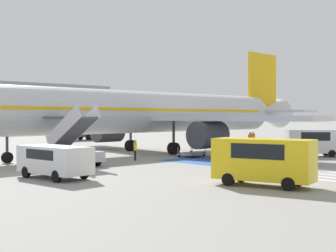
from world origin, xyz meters
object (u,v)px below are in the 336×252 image
Objects in this scene: boarding_stairs_forward at (72,151)px; baggage_cart at (192,154)px; service_van_0 at (313,141)px; ground_crew_1 at (250,140)px; ground_crew_2 at (253,139)px; ground_crew_0 at (135,149)px; airliner at (143,112)px; service_van_3 at (263,158)px; fuel_tanker at (80,128)px; service_van_1 at (55,159)px.

boarding_stairs_forward reaches higher than baggage_cart.
ground_crew_1 is (2.10, 8.34, -0.31)m from service_van_0.
ground_crew_1 is 3.28m from ground_crew_2.
baggage_cart is 5.76m from ground_crew_0.
baggage_cart is at bearing -173.15° from airliner.
ground_crew_0 is at bearing -112.71° from baggage_cart.
service_van_0 is 18.76m from service_van_3.
airliner is at bearing 50.35° from service_van_3.
ground_crew_0 is 15.64m from ground_crew_1.
service_van_3 is at bearing -85.17° from boarding_stairs_forward.
ground_crew_1 is (10.80, -4.11, -2.77)m from airliner.
boarding_stairs_forward is (-10.33, -4.86, -2.81)m from airliner.
fuel_tanker is at bearing 55.62° from boarding_stairs_forward.
airliner is 21.81m from service_van_3.
ground_crew_0 is (3.68, 14.91, -0.46)m from service_van_3.
service_van_1 is at bearing 106.51° from service_van_3.
fuel_tanker is 37.56m from service_van_0.
baggage_cart is 1.60× the size of ground_crew_1.
ground_crew_0 is at bearing 88.60° from ground_crew_2.
boarding_stairs_forward is 1.20× the size of service_van_0.
ground_crew_0 is (-13.51, 7.42, -0.45)m from service_van_0.
ground_crew_2 is (28.26, 8.09, -0.06)m from service_van_1.
airliner reaches higher than baggage_cart.
service_van_3 is (1.83, -15.09, 0.37)m from boarding_stairs_forward.
ground_crew_2 is at bearing -77.80° from ground_crew_1.
baggage_cart is at bearing 166.58° from fuel_tanker.
service_van_1 is at bearing -50.30° from service_van_0.
fuel_tanker reaches higher than ground_crew_1.
ground_crew_2 is at bearing -161.01° from service_van_0.
service_van_1 is 11.37m from service_van_3.
service_van_1 is at bearing 96.23° from ground_crew_2.
ground_crew_0 is (-4.81, -5.03, -2.90)m from airliner.
fuel_tanker is 42.50m from service_van_1.
airliner is 26.62m from fuel_tanker.
ground_crew_0 is 0.89× the size of ground_crew_1.
service_van_0 reaches higher than baggage_cart.
ground_crew_0 is at bearing 21.93° from service_van_1.
service_van_0 reaches higher than service_van_1.
ground_crew_1 is at bearing 127.59° from ground_crew_0.
boarding_stairs_forward is 0.56× the size of fuel_tanker.
service_van_3 is (-8.49, -19.94, -2.44)m from airliner.
boarding_stairs_forward is at bearing 86.28° from ground_crew_2.
airliner is at bearing 170.47° from ground_crew_0.
ground_crew_2 is (4.86, 10.11, -0.34)m from service_van_0.
service_van_0 is at bearing -23.84° from boarding_stairs_forward.
airliner is at bearing 70.48° from ground_crew_2.
service_van_3 is at bearing -50.19° from baggage_cart.
ground_crew_0 is at bearing 156.71° from fuel_tanker.
ground_crew_1 reaches higher than ground_crew_0.
airliner reaches higher than ground_crew_1.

